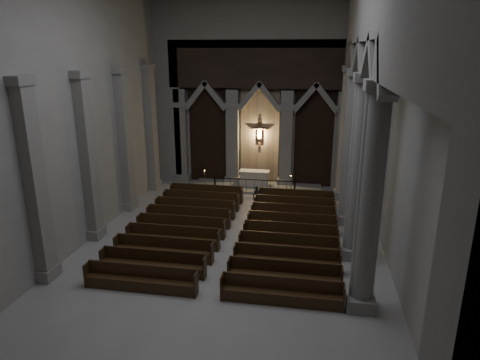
{
  "coord_description": "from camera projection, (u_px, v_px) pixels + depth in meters",
  "views": [
    {
      "loc": [
        3.55,
        -16.39,
        8.89
      ],
      "look_at": [
        0.18,
        3.0,
        2.88
      ],
      "focal_mm": 32.0,
      "sensor_mm": 36.0,
      "label": 1
    }
  ],
  "objects": [
    {
      "name": "right_arcade",
      "position": [
        367.0,
        78.0,
        16.68
      ],
      "size": [
        1.0,
        24.0,
        12.0
      ],
      "color": "gray",
      "rests_on": "ground"
    },
    {
      "name": "pews",
      "position": [
        234.0,
        233.0,
        20.84
      ],
      "size": [
        9.87,
        10.77,
        1.0
      ],
      "color": "black",
      "rests_on": "ground"
    },
    {
      "name": "worshipper",
      "position": [
        257.0,
        197.0,
        25.15
      ],
      "size": [
        0.5,
        0.39,
        1.21
      ],
      "primitive_type": "imported",
      "rotation": [
        0.0,
        0.0,
        -0.25
      ],
      "color": "black",
      "rests_on": "ground"
    },
    {
      "name": "candle_stand_right",
      "position": [
        290.0,
        190.0,
        27.0
      ],
      "size": [
        0.23,
        0.23,
        1.35
      ],
      "color": "#AE7335",
      "rests_on": "ground"
    },
    {
      "name": "candle_stand_left",
      "position": [
        205.0,
        185.0,
        28.1
      ],
      "size": [
        0.23,
        0.23,
        1.37
      ],
      "color": "#AE7335",
      "rests_on": "ground"
    },
    {
      "name": "altar",
      "position": [
        254.0,
        178.0,
        28.65
      ],
      "size": [
        1.99,
        0.79,
        1.01
      ],
      "color": "beige",
      "rests_on": "sanctuary_step"
    },
    {
      "name": "altar_rail",
      "position": [
        254.0,
        184.0,
        27.23
      ],
      "size": [
        5.23,
        0.09,
        1.03
      ],
      "color": "black",
      "rests_on": "ground"
    },
    {
      "name": "left_pilasters",
      "position": [
        109.0,
        151.0,
        21.88
      ],
      "size": [
        0.6,
        13.0,
        8.03
      ],
      "color": "gray",
      "rests_on": "ground"
    },
    {
      "name": "sanctuary_wall",
      "position": [
        260.0,
        86.0,
        27.55
      ],
      "size": [
        14.0,
        0.77,
        12.0
      ],
      "color": "gray",
      "rests_on": "ground"
    },
    {
      "name": "room",
      "position": [
        222.0,
        85.0,
        16.4
      ],
      "size": [
        24.0,
        24.1,
        12.0
      ],
      "color": "#A29F9A",
      "rests_on": "ground"
    },
    {
      "name": "sanctuary_step",
      "position": [
        257.0,
        187.0,
        28.58
      ],
      "size": [
        8.5,
        2.6,
        0.15
      ],
      "primitive_type": "cube",
      "color": "gray",
      "rests_on": "ground"
    }
  ]
}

